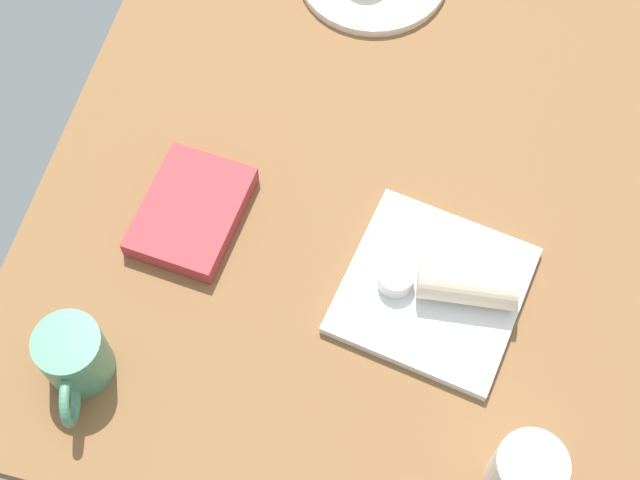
{
  "coord_description": "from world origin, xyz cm",
  "views": [
    {
      "loc": [
        69.95,
        9.15,
        114.45
      ],
      "look_at": [
        16.61,
        -4.38,
        7.0
      ],
      "focal_mm": 51.48,
      "sensor_mm": 36.0,
      "label": 1
    }
  ],
  "objects_px": {
    "second_mug": "(527,477)",
    "coffee_mug": "(74,358)",
    "breakfast_wrap": "(468,283)",
    "sauce_cup": "(396,278)",
    "book_stack": "(192,212)",
    "square_plate": "(433,290)"
  },
  "relations": [
    {
      "from": "book_stack",
      "to": "second_mug",
      "type": "relative_size",
      "value": 1.51
    },
    {
      "from": "coffee_mug",
      "to": "second_mug",
      "type": "height_order",
      "value": "second_mug"
    },
    {
      "from": "breakfast_wrap",
      "to": "second_mug",
      "type": "relative_size",
      "value": 1.02
    },
    {
      "from": "sauce_cup",
      "to": "breakfast_wrap",
      "type": "height_order",
      "value": "breakfast_wrap"
    },
    {
      "from": "square_plate",
      "to": "sauce_cup",
      "type": "bearing_deg",
      "value": -83.98
    },
    {
      "from": "breakfast_wrap",
      "to": "second_mug",
      "type": "bearing_deg",
      "value": -160.02
    },
    {
      "from": "second_mug",
      "to": "coffee_mug",
      "type": "bearing_deg",
      "value": -90.75
    },
    {
      "from": "square_plate",
      "to": "coffee_mug",
      "type": "xyz_separation_m",
      "value": [
        0.21,
        -0.41,
        0.04
      ]
    },
    {
      "from": "book_stack",
      "to": "sauce_cup",
      "type": "bearing_deg",
      "value": 82.91
    },
    {
      "from": "coffee_mug",
      "to": "second_mug",
      "type": "bearing_deg",
      "value": 89.25
    },
    {
      "from": "square_plate",
      "to": "second_mug",
      "type": "distance_m",
      "value": 0.27
    },
    {
      "from": "second_mug",
      "to": "square_plate",
      "type": "bearing_deg",
      "value": -146.11
    },
    {
      "from": "square_plate",
      "to": "breakfast_wrap",
      "type": "distance_m",
      "value": 0.05
    },
    {
      "from": "sauce_cup",
      "to": "breakfast_wrap",
      "type": "distance_m",
      "value": 0.09
    },
    {
      "from": "coffee_mug",
      "to": "second_mug",
      "type": "xyz_separation_m",
      "value": [
        0.01,
        0.56,
        0.0
      ]
    },
    {
      "from": "sauce_cup",
      "to": "second_mug",
      "type": "distance_m",
      "value": 0.29
    },
    {
      "from": "sauce_cup",
      "to": "breakfast_wrap",
      "type": "relative_size",
      "value": 0.38
    },
    {
      "from": "square_plate",
      "to": "book_stack",
      "type": "bearing_deg",
      "value": -95.16
    },
    {
      "from": "square_plate",
      "to": "book_stack",
      "type": "distance_m",
      "value": 0.34
    },
    {
      "from": "book_stack",
      "to": "second_mug",
      "type": "distance_m",
      "value": 0.55
    },
    {
      "from": "book_stack",
      "to": "coffee_mug",
      "type": "distance_m",
      "value": 0.26
    },
    {
      "from": "book_stack",
      "to": "square_plate",
      "type": "bearing_deg",
      "value": 84.84
    }
  ]
}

